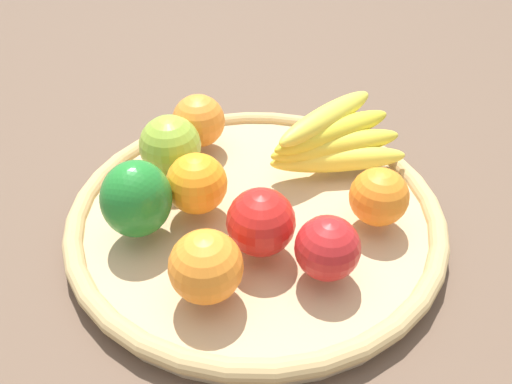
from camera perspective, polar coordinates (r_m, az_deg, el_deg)
The scene contains 11 objects.
ground_plane at distance 0.65m, azimuth 0.00°, elevation -3.65°, with size 2.40×2.40×0.00m, color brown.
basket at distance 0.64m, azimuth 0.00°, elevation -2.55°, with size 0.46×0.46×0.03m.
orange_0 at distance 0.61m, azimuth -6.61°, elevation 0.94°, with size 0.07×0.07×0.07m, color orange.
bell_pepper at distance 0.58m, azimuth -13.13°, elevation -0.77°, with size 0.08×0.07×0.09m, color #227C2B.
orange_1 at distance 0.60m, azimuth 13.49°, elevation -0.52°, with size 0.07×0.07×0.07m, color orange.
banana_bunch at distance 0.68m, azimuth 8.64°, elevation 5.88°, with size 0.19×0.12×0.08m.
apple_1 at distance 0.67m, azimuth -9.51°, elevation 5.10°, with size 0.08×0.08×0.08m, color #8FAF34.
orange_2 at distance 0.51m, azimuth -5.59°, elevation -8.25°, with size 0.07×0.07×0.07m, color orange.
apple_2 at distance 0.53m, azimuth 7.95°, elevation -6.18°, with size 0.07×0.07×0.07m, color red.
apple_0 at distance 0.55m, azimuth 0.55°, elevation -3.36°, with size 0.08×0.08×0.08m, color red.
orange_3 at distance 0.72m, azimuth -6.39°, elevation 7.86°, with size 0.07×0.07×0.07m, color orange.
Camera 1 is at (0.30, 0.38, 0.44)m, focal length 35.99 mm.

